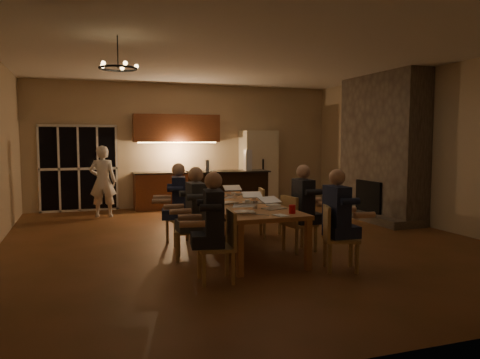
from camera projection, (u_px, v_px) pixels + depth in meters
name	position (u px, v px, depth m)	size (l,w,h in m)	color
floor	(243.00, 241.00, 8.21)	(9.00, 9.00, 0.00)	brown
back_wall	(186.00, 146.00, 12.32)	(8.00, 0.04, 3.20)	tan
right_wall	(432.00, 148.00, 9.37)	(0.04, 9.00, 3.20)	tan
ceiling	(243.00, 54.00, 7.93)	(8.00, 9.00, 0.04)	white
french_doors	(79.00, 169.00, 11.45)	(1.86, 0.08, 2.10)	black
fireplace	(382.00, 147.00, 10.40)	(0.58, 2.50, 3.20)	#61594C
kitchenette	(178.00, 162.00, 11.96)	(2.24, 0.68, 2.40)	brown
refrigerator	(258.00, 168.00, 12.64)	(0.90, 0.68, 2.00)	beige
dining_table	(238.00, 226.00, 7.61)	(1.10, 3.13, 0.75)	#C77C4F
bar_island	(228.00, 195.00, 10.38)	(1.77, 0.68, 1.08)	black
chair_left_near	(216.00, 247.00, 5.81)	(0.44, 0.44, 0.89)	tan
chair_left_mid	(190.00, 230.00, 6.88)	(0.44, 0.44, 0.89)	tan
chair_left_far	(181.00, 218.00, 7.92)	(0.44, 0.44, 0.89)	tan
chair_right_near	(341.00, 238.00, 6.33)	(0.44, 0.44, 0.89)	tan
chair_right_mid	(300.00, 223.00, 7.41)	(0.44, 0.44, 0.89)	tan
chair_right_far	(272.00, 213.00, 8.50)	(0.44, 0.44, 0.89)	tan
person_left_near	(214.00, 227.00, 5.81)	(0.60, 0.60, 1.38)	#22252C
person_right_near	(336.00, 220.00, 6.33)	(0.60, 0.60, 1.38)	#1B2345
person_left_mid	(196.00, 214.00, 6.80)	(0.60, 0.60, 1.38)	#3A3F44
person_right_mid	(303.00, 208.00, 7.38)	(0.60, 0.60, 1.38)	#22252C
person_left_far	(179.00, 204.00, 7.84)	(0.60, 0.60, 1.38)	#1B2345
standing_person	(103.00, 181.00, 10.62)	(0.60, 0.39, 1.64)	white
chandelier	(118.00, 68.00, 6.43)	(0.53, 0.53, 0.03)	black
laptop_a	(243.00, 205.00, 6.54)	(0.32, 0.28, 0.23)	silver
laptop_b	(274.00, 201.00, 6.90)	(0.32, 0.28, 0.23)	silver
laptop_c	(227.00, 196.00, 7.51)	(0.32, 0.28, 0.23)	silver
laptop_d	(253.00, 196.00, 7.54)	(0.32, 0.28, 0.23)	silver
laptop_e	(207.00, 189.00, 8.53)	(0.32, 0.28, 0.23)	silver
laptop_f	(234.00, 189.00, 8.61)	(0.32, 0.28, 0.23)	silver
mug_front	(248.00, 203.00, 7.16)	(0.08, 0.08, 0.10)	white
mug_mid	(234.00, 195.00, 8.17)	(0.09, 0.09, 0.10)	white
mug_back	(204.00, 195.00, 8.14)	(0.08, 0.08, 0.10)	white
redcup_near	(292.00, 209.00, 6.48)	(0.09, 0.09, 0.12)	red
redcup_mid	(205.00, 197.00, 7.84)	(0.10, 0.10, 0.12)	red
can_silver	(255.00, 205.00, 6.92)	(0.07, 0.07, 0.12)	#B2B2B7
can_cola	(206.00, 191.00, 8.79)	(0.06, 0.06, 0.12)	#3F0F0C
can_right	(254.00, 196.00, 7.99)	(0.07, 0.07, 0.12)	#B2B2B7
plate_near	(273.00, 205.00, 7.23)	(0.23, 0.23, 0.02)	white
plate_left	(243.00, 211.00, 6.62)	(0.22, 0.22, 0.02)	white
plate_far	(249.00, 196.00, 8.36)	(0.25, 0.25, 0.02)	white
notepad	(281.00, 215.00, 6.28)	(0.15, 0.21, 0.01)	white
bar_bottle	(207.00, 166.00, 10.21)	(0.08, 0.08, 0.24)	#99999E
bar_blender	(248.00, 160.00, 10.48)	(0.15, 0.15, 0.46)	silver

